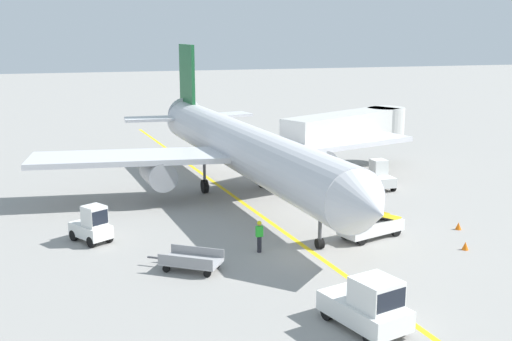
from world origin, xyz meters
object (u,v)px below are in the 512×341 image
baggage_tug_by_cargo_door (92,226)px  safety_cone_nose_left (337,204)px  airliner (241,147)px  baggage_tug_near_wing (380,176)px  safety_cone_wingtip_right (292,185)px  baggage_cart_loaded (191,261)px  pushback_tug (368,305)px  jet_bridge (354,128)px  belt_loader_forward_hold (370,224)px  ground_crew_marshaller (259,235)px  safety_cone_wingtip_left (458,226)px  safety_cone_nose_right (465,246)px

baggage_tug_by_cargo_door → safety_cone_nose_left: size_ratio=6.20×
airliner → baggage_tug_near_wing: size_ratio=14.60×
baggage_tug_by_cargo_door → safety_cone_wingtip_right: size_ratio=6.20×
baggage_tug_by_cargo_door → baggage_cart_loaded: (4.36, -5.64, -0.46)m
pushback_tug → safety_cone_wingtip_right: 22.61m
baggage_tug_by_cargo_door → safety_cone_wingtip_right: baggage_tug_by_cargo_door is taller
jet_bridge → baggage_tug_near_wing: bearing=-96.8°
baggage_tug_near_wing → baggage_tug_by_cargo_door: same height
belt_loader_forward_hold → safety_cone_nose_left: (0.84, 6.29, -0.56)m
ground_crew_marshaller → safety_cone_wingtip_left: (12.19, 0.32, -0.69)m
airliner → safety_cone_nose_left: bearing=-43.2°
baggage_tug_near_wing → baggage_tug_by_cargo_door: (-20.63, -6.29, 0.00)m
baggage_cart_loaded → safety_cone_wingtip_left: size_ratio=8.09×
baggage_tug_by_cargo_door → safety_cone_wingtip_left: size_ratio=6.20×
baggage_tug_by_cargo_door → safety_cone_wingtip_left: 20.80m
baggage_tug_near_wing → safety_cone_nose_right: 13.37m
airliner → baggage_tug_near_wing: (10.19, -1.17, -2.49)m
airliner → baggage_tug_by_cargo_door: (-10.44, -7.46, -2.49)m
pushback_tug → airliner: bearing=88.0°
safety_cone_nose_right → ground_crew_marshaller: bearing=165.1°
baggage_tug_by_cargo_door → safety_cone_wingtip_right: 16.86m
airliner → safety_cone_wingtip_right: bearing=12.5°
safety_cone_nose_left → safety_cone_wingtip_left: (4.81, -6.41, 0.00)m
airliner → safety_cone_wingtip_left: bearing=-48.4°
pushback_tug → baggage_tug_near_wing: 22.75m
baggage_tug_near_wing → baggage_cart_loaded: (-16.27, -11.93, -0.46)m
baggage_cart_loaded → pushback_tug: bearing=-56.4°
safety_cone_nose_left → safety_cone_wingtip_right: size_ratio=1.00×
safety_cone_wingtip_right → belt_loader_forward_hold: bearing=-89.1°
pushback_tug → ground_crew_marshaller: size_ratio=2.34×
belt_loader_forward_hold → safety_cone_wingtip_right: bearing=90.9°
safety_cone_nose_left → baggage_cart_loaded: bearing=-143.9°
airliner → ground_crew_marshaller: (-2.19, -11.60, -2.51)m
baggage_tug_near_wing → belt_loader_forward_hold: (-5.84, -9.98, -0.15)m
jet_bridge → baggage_cart_loaded: jet_bridge is taller
airliner → safety_cone_wingtip_right: 5.34m
airliner → baggage_tug_near_wing: 10.55m
baggage_tug_near_wing → ground_crew_marshaller: (-12.38, -10.43, -0.02)m
airliner → ground_crew_marshaller: size_ratio=20.79×
pushback_tug → safety_cone_wingtip_right: bearing=77.5°
airliner → jet_bridge: airliner is taller
baggage_tug_near_wing → belt_loader_forward_hold: bearing=-120.3°
airliner → jet_bridge: bearing=24.4°
airliner → safety_cone_wingtip_left: 15.40m
baggage_tug_by_cargo_door → safety_cone_nose_left: bearing=9.4°
jet_bridge → belt_loader_forward_hold: bearing=-112.2°
pushback_tug → baggage_cart_loaded: (-5.35, 8.03, -0.53)m
pushback_tug → baggage_tug_by_cargo_door: bearing=125.4°
belt_loader_forward_hold → baggage_cart_loaded: size_ratio=1.45×
airliner → safety_cone_nose_right: size_ratio=80.33×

